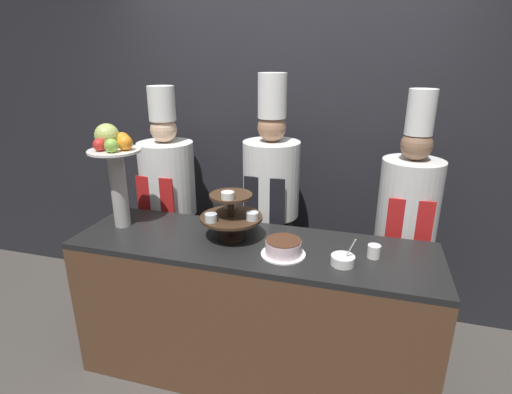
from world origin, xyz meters
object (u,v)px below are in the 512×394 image
at_px(tiered_stand, 231,213).
at_px(chef_center_right, 406,221).
at_px(serving_bowl_near, 343,260).
at_px(cake_round, 283,248).
at_px(cup_white, 374,251).
at_px(chef_center_left, 271,200).
at_px(chef_left, 169,196).
at_px(fruit_pedestal, 115,161).

relative_size(tiered_stand, chef_center_right, 0.21).
distance_m(serving_bowl_near, chef_center_right, 0.76).
bearing_deg(cake_round, cup_white, 12.50).
height_order(cup_white, chef_center_left, chef_center_left).
bearing_deg(chef_center_left, serving_bowl_near, -50.58).
xyz_separation_m(cake_round, serving_bowl_near, (0.32, -0.02, -0.02)).
bearing_deg(cake_round, chef_left, 147.77).
xyz_separation_m(cup_white, chef_left, (-1.51, 0.55, -0.02)).
bearing_deg(tiered_stand, fruit_pedestal, -179.41).
xyz_separation_m(fruit_pedestal, serving_bowl_near, (1.40, -0.14, -0.40)).
bearing_deg(cup_white, chef_center_left, 142.30).
relative_size(cake_round, serving_bowl_near, 1.60).
height_order(fruit_pedestal, cup_white, fruit_pedestal).
bearing_deg(fruit_pedestal, cake_round, -6.33).
bearing_deg(tiered_stand, chef_center_left, 78.23).
distance_m(tiered_stand, fruit_pedestal, 0.79).
relative_size(cake_round, chef_center_right, 0.14).
bearing_deg(cup_white, fruit_pedestal, 179.44).
height_order(fruit_pedestal, serving_bowl_near, fruit_pedestal).
height_order(cake_round, serving_bowl_near, serving_bowl_near).
distance_m(tiered_stand, cake_round, 0.38).
height_order(serving_bowl_near, chef_left, chef_left).
height_order(tiered_stand, chef_center_left, chef_center_left).
height_order(fruit_pedestal, chef_left, chef_left).
distance_m(cake_round, chef_left, 1.22).
bearing_deg(cake_round, chef_center_right, 44.03).
xyz_separation_m(fruit_pedestal, cup_white, (1.56, -0.02, -0.39)).
xyz_separation_m(fruit_pedestal, chef_center_left, (0.85, 0.53, -0.35)).
bearing_deg(chef_center_right, chef_center_left, 180.00).
relative_size(cup_white, chef_left, 0.04).
xyz_separation_m(tiered_stand, cake_round, (0.34, -0.13, -0.12)).
bearing_deg(chef_center_right, cup_white, -110.10).
relative_size(fruit_pedestal, serving_bowl_near, 4.20).
bearing_deg(serving_bowl_near, tiered_stand, 167.28).
xyz_separation_m(cake_round, chef_left, (-1.03, 0.65, -0.02)).
bearing_deg(chef_center_left, cup_white, -37.70).
bearing_deg(cake_round, tiered_stand, 159.51).
bearing_deg(chef_center_right, serving_bowl_near, -117.73).
height_order(chef_left, chef_center_left, chef_center_left).
distance_m(chef_left, chef_center_right, 1.71).
relative_size(serving_bowl_near, chef_center_left, 0.08).
distance_m(cake_round, chef_center_left, 0.69).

